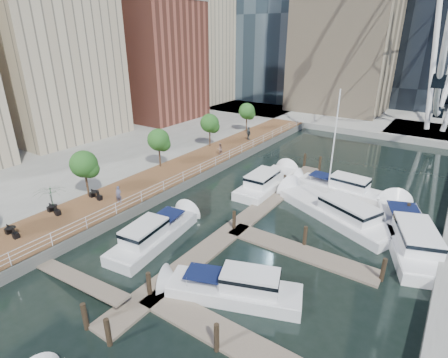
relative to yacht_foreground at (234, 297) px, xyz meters
name	(u,v)px	position (x,y,z in m)	size (l,w,h in m)	color
ground	(141,264)	(-7.55, -0.94, 0.00)	(520.00, 520.00, 0.00)	black
boardwalk	(181,172)	(-16.55, 14.06, 0.50)	(6.00, 60.00, 1.00)	brown
seawall	(201,177)	(-13.55, 14.06, 0.50)	(0.25, 60.00, 1.00)	#595954
land_inland	(53,137)	(-43.55, 14.06, 0.50)	(48.00, 90.00, 1.00)	gray
land_far	(398,90)	(-7.55, 101.06, 0.50)	(200.00, 114.00, 1.00)	gray
pier	(434,133)	(6.45, 51.06, 0.50)	(14.00, 12.00, 1.00)	gray
railing	(200,169)	(-13.65, 14.06, 1.52)	(0.10, 60.00, 1.05)	white
floating_docks	(297,232)	(0.41, 9.04, 0.49)	(16.00, 34.00, 2.60)	#6D6051
midrise_condos	(113,49)	(-41.12, 25.88, 13.42)	(19.00, 67.00, 28.00)	#BCAD8E
street_trees	(158,140)	(-18.95, 13.06, 4.29)	(2.60, 42.60, 4.60)	#3F2B1C
cafe_tables	(34,220)	(-17.95, -2.94, 1.37)	(2.50, 13.70, 0.74)	black
yacht_foreground	(234,297)	(0.00, 0.00, 0.00)	(2.50, 9.32, 2.15)	silver
pedestrian_near	(119,195)	(-15.22, 3.72, 1.83)	(0.61, 0.40, 1.66)	#4A4A63
pedestrian_mid	(220,149)	(-15.56, 20.65, 1.80)	(0.78, 0.61, 1.61)	#88665E
pedestrian_far	(249,133)	(-16.10, 28.95, 1.98)	(1.15, 0.48, 1.96)	#363E43
moored_yachts	(318,223)	(0.98, 12.33, 0.00)	(22.97, 34.54, 11.50)	white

